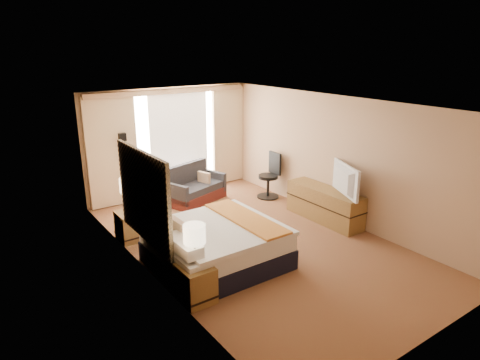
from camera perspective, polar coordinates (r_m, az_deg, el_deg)
floor at (r=8.17m, az=2.00°, el=-8.21°), size 4.20×7.00×0.02m
ceiling at (r=7.41m, az=2.21°, el=10.18°), size 4.20×7.00×0.02m
wall_back at (r=10.60m, az=-9.47°, el=5.09°), size 4.20×0.02×2.60m
wall_front at (r=5.53m, az=24.87°, el=-8.27°), size 4.20×0.02×2.60m
wall_left at (r=6.69m, az=-12.38°, el=-2.53°), size 0.02×7.00×2.60m
wall_right at (r=9.07m, az=12.73°, el=2.78°), size 0.02×7.00×2.60m
headboard at (r=6.89m, az=-12.72°, el=-2.14°), size 0.06×1.85×1.50m
nightstand_left at (r=6.36m, az=-5.94°, el=-13.56°), size 0.45×0.52×0.55m
nightstand_right at (r=8.41m, az=-14.42°, el=-5.96°), size 0.45×0.52×0.55m
media_dresser at (r=9.17m, az=11.19°, el=-3.21°), size 0.50×1.80×0.70m
window at (r=10.67m, az=-8.20°, el=5.35°), size 2.30×0.02×2.30m
curtains at (r=10.47m, az=-9.24°, el=5.56°), size 4.12×0.19×2.56m
bed at (r=7.24m, az=-3.22°, el=-8.64°), size 2.02×1.85×0.98m
loveseat at (r=10.18m, az=-6.10°, el=-1.19°), size 1.56×1.13×0.88m
floor_lamp at (r=9.98m, az=-15.27°, el=3.28°), size 0.21×0.21×1.68m
desk_chair at (r=10.34m, az=4.04°, el=0.32°), size 0.53×0.53×1.10m
lamp_left at (r=5.96m, az=-6.10°, el=-7.28°), size 0.31×0.31×0.66m
lamp_right at (r=8.17m, az=-14.69°, el=-0.77°), size 0.31×0.31×0.66m
tissue_box at (r=6.19m, az=-5.41°, el=-11.00°), size 0.13×0.13×0.10m
telephone at (r=8.47m, az=-14.60°, el=-3.55°), size 0.20×0.18×0.07m
television at (r=8.65m, az=13.26°, el=0.02°), size 0.57×1.05×0.62m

